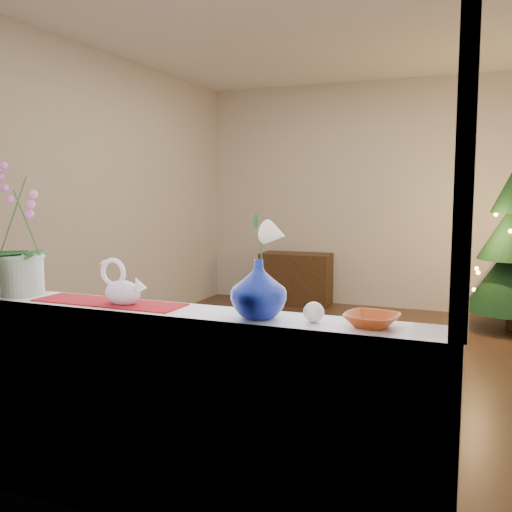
{
  "coord_description": "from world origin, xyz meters",
  "views": [
    {
      "loc": [
        1.16,
        -4.41,
        1.41
      ],
      "look_at": [
        -0.08,
        -1.4,
        1.04
      ],
      "focal_mm": 40.0,
      "sensor_mm": 36.0,
      "label": 1
    }
  ],
  "objects_px": {
    "amber_dish": "(372,321)",
    "orchid_pot": "(20,229)",
    "blue_vase": "(259,284)",
    "swan": "(123,283)",
    "side_table": "(296,279)",
    "paperweight": "(314,312)"
  },
  "relations": [
    {
      "from": "amber_dish",
      "to": "orchid_pot",
      "type": "bearing_deg",
      "value": 179.82
    },
    {
      "from": "blue_vase",
      "to": "amber_dish",
      "type": "xyz_separation_m",
      "value": [
        0.44,
        0.02,
        -0.11
      ]
    },
    {
      "from": "amber_dish",
      "to": "swan",
      "type": "bearing_deg",
      "value": -178.95
    },
    {
      "from": "blue_vase",
      "to": "amber_dish",
      "type": "relative_size",
      "value": 1.57
    },
    {
      "from": "blue_vase",
      "to": "side_table",
      "type": "xyz_separation_m",
      "value": [
        -1.39,
        4.64,
        -0.73
      ]
    },
    {
      "from": "side_table",
      "to": "orchid_pot",
      "type": "bearing_deg",
      "value": -91.31
    },
    {
      "from": "orchid_pot",
      "to": "side_table",
      "type": "distance_m",
      "value": 4.7
    },
    {
      "from": "orchid_pot",
      "to": "side_table",
      "type": "relative_size",
      "value": 0.74
    },
    {
      "from": "amber_dish",
      "to": "side_table",
      "type": "xyz_separation_m",
      "value": [
        -1.82,
        4.62,
        -0.62
      ]
    },
    {
      "from": "blue_vase",
      "to": "amber_dish",
      "type": "bearing_deg",
      "value": 2.61
    },
    {
      "from": "orchid_pot",
      "to": "amber_dish",
      "type": "distance_m",
      "value": 1.68
    },
    {
      "from": "swan",
      "to": "paperweight",
      "type": "distance_m",
      "value": 0.86
    },
    {
      "from": "swan",
      "to": "amber_dish",
      "type": "distance_m",
      "value": 1.07
    },
    {
      "from": "amber_dish",
      "to": "paperweight",
      "type": "bearing_deg",
      "value": -175.87
    },
    {
      "from": "swan",
      "to": "blue_vase",
      "type": "height_order",
      "value": "blue_vase"
    },
    {
      "from": "orchid_pot",
      "to": "paperweight",
      "type": "relative_size",
      "value": 8.02
    },
    {
      "from": "orchid_pot",
      "to": "amber_dish",
      "type": "bearing_deg",
      "value": -0.18
    },
    {
      "from": "swan",
      "to": "blue_vase",
      "type": "relative_size",
      "value": 0.86
    },
    {
      "from": "amber_dish",
      "to": "blue_vase",
      "type": "bearing_deg",
      "value": -177.39
    },
    {
      "from": "swan",
      "to": "orchid_pot",
      "type": "bearing_deg",
      "value": 156.46
    },
    {
      "from": "orchid_pot",
      "to": "blue_vase",
      "type": "height_order",
      "value": "orchid_pot"
    },
    {
      "from": "blue_vase",
      "to": "side_table",
      "type": "distance_m",
      "value": 4.89
    }
  ]
}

